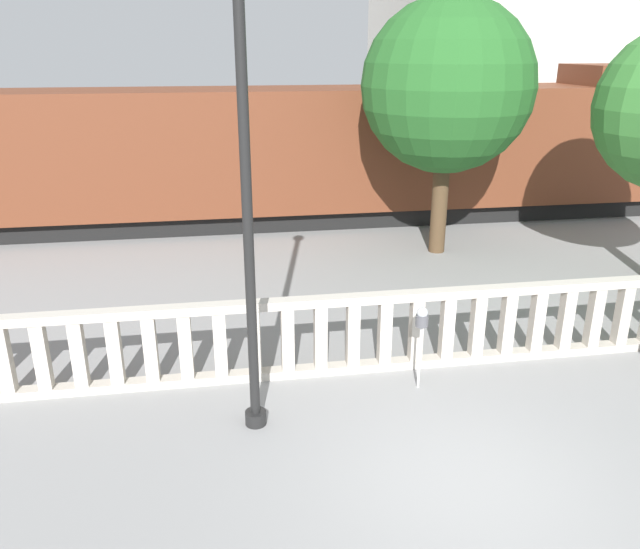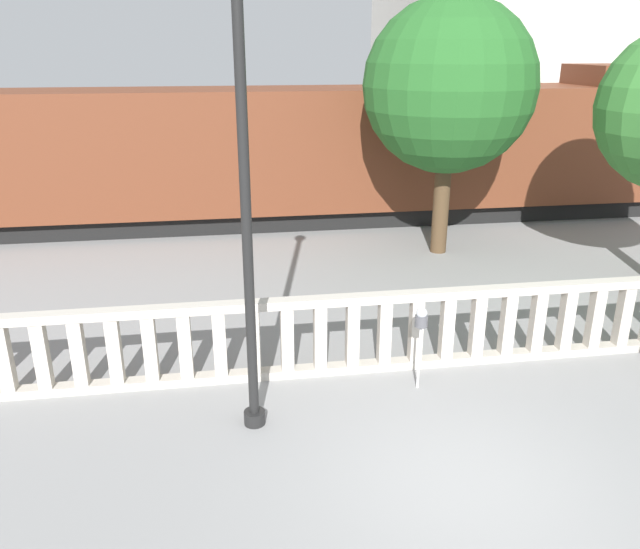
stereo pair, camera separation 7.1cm
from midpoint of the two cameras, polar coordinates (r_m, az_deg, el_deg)
ground_plane at (r=8.32m, az=13.31°, el=-18.18°), size 160.00×160.00×0.00m
balustrade at (r=10.38m, az=7.54°, el=-5.13°), size 15.07×0.24×1.36m
lamppost at (r=7.86m, az=-6.65°, el=8.59°), size 0.31×0.31×6.68m
parking_meter at (r=9.64m, az=9.45°, el=-4.36°), size 0.20×0.20×1.37m
train_near at (r=18.69m, az=-10.40°, el=10.55°), size 29.27×2.77×4.55m
tree_right at (r=15.93m, az=11.85°, el=16.47°), size 4.17×4.17×6.26m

